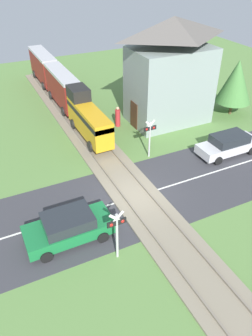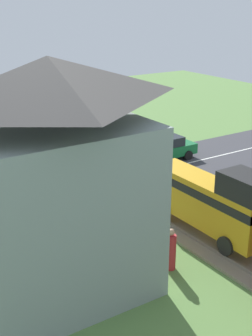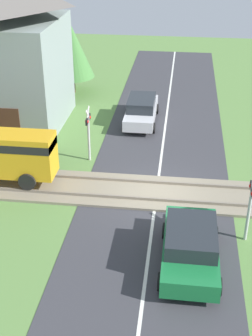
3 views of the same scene
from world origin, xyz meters
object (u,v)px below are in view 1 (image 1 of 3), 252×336
at_px(train, 62,87).
at_px(pedestrian_by_station, 118,117).
at_px(car_near_crossing, 69,227).
at_px(crossing_signal_east_approach, 150,134).
at_px(station_building, 170,74).
at_px(car_far_side, 229,144).
at_px(crossing_signal_west_approach, 117,229).

height_order(train, pedestrian_by_station, train).
distance_m(train, pedestrian_by_station, 6.31).
bearing_deg(car_near_crossing, crossing_signal_east_approach, 34.32).
distance_m(crossing_signal_east_approach, pedestrian_by_station, 5.22).
bearing_deg(pedestrian_by_station, crossing_signal_east_approach, -90.07).
bearing_deg(station_building, car_far_side, -81.61).
relative_size(train, station_building, 2.39).
bearing_deg(train, crossing_signal_west_approach, -99.02).
bearing_deg(car_far_side, crossing_signal_west_approach, -155.16).
bearing_deg(crossing_signal_west_approach, car_far_side, 24.84).
xyz_separation_m(train, crossing_signal_west_approach, (-2.81, -17.68, -0.10)).
relative_size(car_far_side, crossing_signal_west_approach, 1.63).
relative_size(crossing_signal_west_approach, pedestrian_by_station, 1.68).
relative_size(car_far_side, pedestrian_by_station, 2.74).
distance_m(train, crossing_signal_east_approach, 11.01).
xyz_separation_m(car_far_side, station_building, (-0.95, 6.42, 3.10)).
bearing_deg(crossing_signal_east_approach, pedestrian_by_station, 89.93).
bearing_deg(car_near_crossing, station_building, 39.21).
xyz_separation_m(train, car_far_side, (7.89, -12.72, -1.10)).
bearing_deg(car_near_crossing, pedestrian_by_station, 54.21).
height_order(car_far_side, crossing_signal_east_approach, crossing_signal_east_approach).
distance_m(car_near_crossing, pedestrian_by_station, 12.42).
distance_m(car_far_side, crossing_signal_east_approach, 5.58).
xyz_separation_m(train, pedestrian_by_station, (2.81, -5.53, -1.13)).
distance_m(train, car_far_side, 15.01).
bearing_deg(train, car_far_side, -58.19).
bearing_deg(crossing_signal_west_approach, crossing_signal_east_approach, 51.38).
xyz_separation_m(train, crossing_signal_east_approach, (2.81, -10.65, -0.10)).
bearing_deg(pedestrian_by_station, train, 116.95).
xyz_separation_m(crossing_signal_west_approach, pedestrian_by_station, (5.62, 12.14, -1.03)).
height_order(crossing_signal_east_approach, pedestrian_by_station, crossing_signal_east_approach).
relative_size(car_near_crossing, station_building, 0.54).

